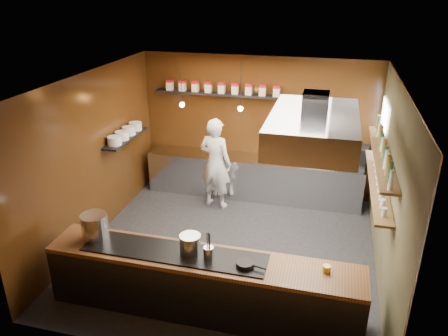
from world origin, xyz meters
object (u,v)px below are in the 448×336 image
(espresso_machine, at_px, (357,156))
(chef, at_px, (215,163))
(extractor_hood, at_px, (314,127))
(stockpot_small, at_px, (190,244))
(stockpot_large, at_px, (95,226))

(espresso_machine, bearing_deg, chef, -153.67)
(extractor_hood, height_order, stockpot_small, extractor_hood)
(stockpot_large, relative_size, chef, 0.20)
(extractor_hood, relative_size, stockpot_large, 5.22)
(chef, bearing_deg, espresso_machine, -152.98)
(extractor_hood, bearing_deg, stockpot_large, -158.76)
(stockpot_small, xyz_separation_m, chef, (-0.51, 3.12, -0.12))
(stockpot_small, height_order, espresso_machine, espresso_machine)
(stockpot_large, height_order, espresso_machine, espresso_machine)
(stockpot_large, xyz_separation_m, chef, (0.95, 3.10, -0.17))
(stockpot_large, bearing_deg, extractor_hood, 21.24)
(stockpot_small, bearing_deg, extractor_hood, 38.34)
(stockpot_large, distance_m, espresso_machine, 5.31)
(stockpot_small, xyz_separation_m, espresso_machine, (2.27, 3.81, 0.04))
(stockpot_large, bearing_deg, espresso_machine, 45.42)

